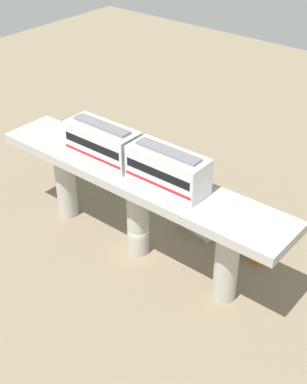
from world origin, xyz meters
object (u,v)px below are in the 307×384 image
at_px(parked_car_orange, 249,244).
at_px(tree_near_viaduct, 106,141).
at_px(train, 134,155).
at_px(parked_car_white, 198,222).

relative_size(parked_car_orange, tree_near_viaduct, 0.78).
height_order(train, parked_car_orange, train).
distance_m(parked_car_orange, tree_near_viaduct, 19.72).
xyz_separation_m(train, parked_car_orange, (6.35, -7.96, -9.02)).
bearing_deg(parked_car_white, parked_car_orange, -76.80).
bearing_deg(tree_near_viaduct, parked_car_white, -99.22).
distance_m(parked_car_orange, parked_car_white, 5.41).
distance_m(parked_car_white, tree_near_viaduct, 14.48).
relative_size(parked_car_orange, parked_car_white, 1.01).
height_order(parked_car_orange, parked_car_white, same).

